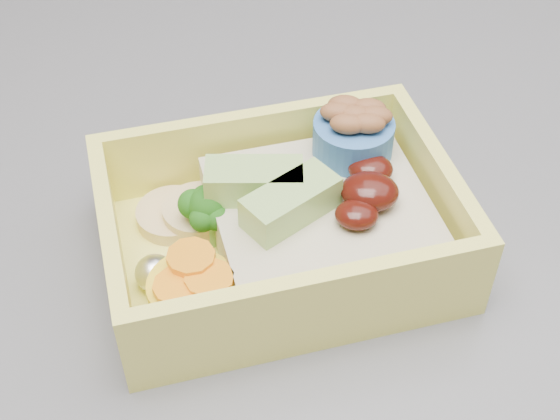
{
  "coord_description": "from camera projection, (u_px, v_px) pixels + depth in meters",
  "views": [
    {
      "loc": [
        0.2,
        -0.31,
        1.24
      ],
      "look_at": [
        0.17,
        -0.03,
        0.96
      ],
      "focal_mm": 50.0,
      "sensor_mm": 36.0,
      "label": 1
    }
  ],
  "objects": [
    {
      "name": "bento_box",
      "position": [
        289.0,
        221.0,
        0.41
      ],
      "size": [
        0.22,
        0.19,
        0.07
      ],
      "rotation": [
        0.0,
        0.0,
        0.36
      ],
      "color": "#F7F166",
      "rests_on": "island"
    }
  ]
}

